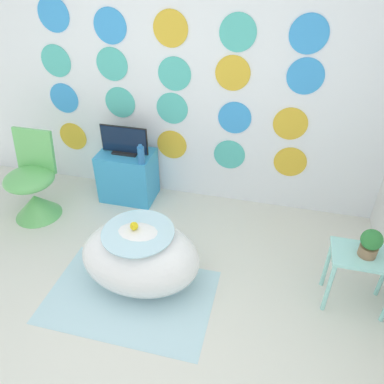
{
  "coord_description": "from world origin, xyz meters",
  "views": [
    {
      "loc": [
        1.01,
        -1.16,
        2.35
      ],
      "look_at": [
        0.47,
        1.02,
        0.8
      ],
      "focal_mm": 35.0,
      "sensor_mm": 36.0,
      "label": 1
    }
  ],
  "objects": [
    {
      "name": "tv",
      "position": [
        -0.45,
        1.9,
        0.66
      ],
      "size": [
        0.49,
        0.12,
        0.29
      ],
      "color": "black",
      "rests_on": "tv_cabinet"
    },
    {
      "name": "tv_cabinet",
      "position": [
        -0.45,
        1.9,
        0.27
      ],
      "size": [
        0.55,
        0.38,
        0.53
      ],
      "color": "#389ED6",
      "rests_on": "ground_plane"
    },
    {
      "name": "side_table",
      "position": [
        1.74,
        0.99,
        0.39
      ],
      "size": [
        0.47,
        0.3,
        0.5
      ],
      "color": "#99E0D8",
      "rests_on": "ground_plane"
    },
    {
      "name": "ground_plane",
      "position": [
        0.0,
        0.0,
        0.0
      ],
      "size": [
        12.0,
        12.0,
        0.0
      ],
      "primitive_type": "plane",
      "color": "silver"
    },
    {
      "name": "rubber_duck",
      "position": [
        0.08,
        0.79,
        0.58
      ],
      "size": [
        0.06,
        0.07,
        0.07
      ],
      "color": "yellow",
      "rests_on": "bathtub"
    },
    {
      "name": "vase",
      "position": [
        -0.22,
        1.75,
        0.62
      ],
      "size": [
        0.07,
        0.07,
        0.2
      ],
      "color": "#2D72B7",
      "rests_on": "tv_cabinet"
    },
    {
      "name": "wall_back_dotted",
      "position": [
        0.0,
        2.14,
        1.3
      ],
      "size": [
        5.06,
        0.05,
        2.6
      ],
      "color": "white",
      "rests_on": "ground_plane"
    },
    {
      "name": "rug",
      "position": [
        0.07,
        0.62,
        0.0
      ],
      "size": [
        1.29,
        0.84,
        0.01
      ],
      "color": "silver",
      "rests_on": "ground_plane"
    },
    {
      "name": "potted_plant_left",
      "position": [
        1.74,
        0.99,
        0.61
      ],
      "size": [
        0.15,
        0.15,
        0.22
      ],
      "color": "#8C6B4C",
      "rests_on": "side_table"
    },
    {
      "name": "bathtub",
      "position": [
        0.11,
        0.79,
        0.28
      ],
      "size": [
        0.94,
        0.67,
        0.55
      ],
      "color": "white",
      "rests_on": "ground_plane"
    },
    {
      "name": "chair",
      "position": [
        -1.23,
        1.38,
        0.28
      ],
      "size": [
        0.47,
        0.47,
        0.86
      ],
      "color": "#66C166",
      "rests_on": "ground_plane"
    }
  ]
}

